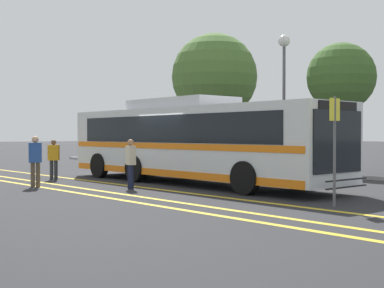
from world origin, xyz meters
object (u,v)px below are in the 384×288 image
Objects in this scene: pedestrian_1 at (131,161)px; tree_1 at (214,77)px; parked_car_1 at (194,155)px; street_lamp at (284,68)px; bus_stop_sign at (335,137)px; pedestrian_2 at (54,157)px; tree_0 at (341,77)px; parked_car_0 at (128,152)px; transit_bus at (192,140)px; pedestrian_0 at (35,158)px.

pedestrian_1 is 14.59m from tree_1.
street_lamp is at bearing 110.57° from parked_car_1.
pedestrian_1 is at bearing -78.40° from bus_stop_sign.
street_lamp reaches higher than pedestrian_1.
pedestrian_2 is 0.58× the size of bus_stop_sign.
street_lamp is (3.39, 10.07, 4.02)m from pedestrian_2.
tree_0 is at bearing -164.16° from pedestrian_2.
tree_1 reaches higher than pedestrian_1.
transit_bus is at bearing 68.70° from parked_car_0.
pedestrian_0 is 2.96m from pedestrian_2.
transit_bus is 7.32× the size of pedestrian_0.
parked_car_0 is at bearing -100.25° from pedestrian_2.
transit_bus is at bearing -78.76° from street_lamp.
tree_1 is at bearing -150.49° from parked_car_1.
parked_car_1 is 8.40m from pedestrian_2.
pedestrian_0 is at bearing 16.77° from parked_car_1.
pedestrian_2 is at bearing -108.62° from street_lamp.
pedestrian_0 is 0.63× the size of bus_stop_sign.
tree_0 is at bearing 109.70° from parked_car_0.
street_lamp is at bearing -157.09° from pedestrian_0.
pedestrian_0 is (-2.51, -4.83, -0.58)m from transit_bus.
bus_stop_sign reaches higher than parked_car_0.
tree_0 is 0.79× the size of tree_1.
transit_bus is 4.63× the size of bus_stop_sign.
transit_bus is at bearing -94.35° from tree_0.
parked_car_1 is (5.48, 0.28, -0.01)m from parked_car_0.
transit_bus reaches higher than parked_car_0.
bus_stop_sign is 18.29m from tree_1.
parked_car_1 is 0.68× the size of street_lamp.
tree_0 is (5.46, 11.64, 3.52)m from pedestrian_2.
parked_car_0 is 19.40m from bus_stop_sign.
transit_bus is 12.26m from tree_1.
transit_bus reaches higher than bus_stop_sign.
street_lamp reaches higher than transit_bus.
street_lamp is (-1.41, 7.10, 3.34)m from transit_bus.
transit_bus is 2.76× the size of parked_car_0.
parked_car_0 is at bearing -88.07° from parked_car_1.
street_lamp reaches higher than bus_stop_sign.
pedestrian_2 is 13.33m from tree_0.
parked_car_0 is 5.49m from parked_car_1.
bus_stop_sign is at bearing 60.64° from parked_car_1.
tree_0 is 8.48m from tree_1.
pedestrian_2 is 11.87m from bus_stop_sign.
pedestrian_2 is 11.36m from street_lamp.
pedestrian_1 is at bearing 133.39° from pedestrian_2.
tree_1 is (-2.99, 11.73, 4.24)m from pedestrian_2.
tree_1 is at bearing -40.12° from pedestrian_1.
tree_0 is (6.45, 3.30, 3.65)m from parked_car_1.
parked_car_0 is 2.65× the size of pedestrian_0.
pedestrian_0 is 0.23× the size of tree_1.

